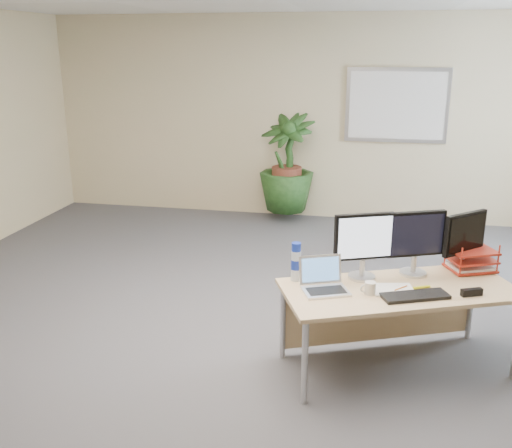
% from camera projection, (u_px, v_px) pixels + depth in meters
% --- Properties ---
extents(floor, '(8.00, 8.00, 0.00)m').
position_uv_depth(floor, '(237.00, 361.00, 4.30)').
color(floor, '#4A494F').
rests_on(floor, ground).
extents(back_wall, '(7.00, 0.04, 2.70)m').
position_uv_depth(back_wall, '(304.00, 119.00, 7.65)').
color(back_wall, beige).
rests_on(back_wall, floor).
extents(whiteboard, '(1.30, 0.04, 0.95)m').
position_uv_depth(whiteboard, '(397.00, 105.00, 7.33)').
color(whiteboard, '#B1B1B6').
rests_on(whiteboard, back_wall).
extents(desk, '(1.79, 1.28, 0.63)m').
position_uv_depth(desk, '(393.00, 300.00, 4.15)').
color(desk, tan).
rests_on(desk, floor).
extents(floor_plant, '(1.11, 1.11, 1.50)m').
position_uv_depth(floor_plant, '(287.00, 166.00, 7.58)').
color(floor_plant, '#153613').
rests_on(floor_plant, floor).
extents(monitor_left, '(0.42, 0.21, 0.49)m').
position_uv_depth(monitor_left, '(364.00, 242.00, 4.12)').
color(monitor_left, '#B6B6BB').
rests_on(monitor_left, desk).
extents(monitor_right, '(0.42, 0.21, 0.49)m').
position_uv_depth(monitor_right, '(416.00, 239.00, 4.19)').
color(monitor_right, '#B6B6BB').
rests_on(monitor_right, desk).
extents(monitor_dark, '(0.33, 0.30, 0.46)m').
position_uv_depth(monitor_dark, '(465.00, 238.00, 4.27)').
color(monitor_dark, '#B6B6BB').
rests_on(monitor_dark, desk).
extents(laptop, '(0.39, 0.37, 0.22)m').
position_uv_depth(laptop, '(323.00, 281.00, 3.99)').
color(laptop, silver).
rests_on(laptop, desk).
extents(keyboard, '(0.48, 0.32, 0.03)m').
position_uv_depth(keyboard, '(415.00, 296.00, 3.87)').
color(keyboard, black).
rests_on(keyboard, desk).
extents(coffee_mug, '(0.11, 0.08, 0.09)m').
position_uv_depth(coffee_mug, '(370.00, 288.00, 3.92)').
color(coffee_mug, silver).
rests_on(coffee_mug, desk).
extents(spiral_notebook, '(0.32, 0.27, 0.01)m').
position_uv_depth(spiral_notebook, '(393.00, 290.00, 3.98)').
color(spiral_notebook, white).
rests_on(spiral_notebook, desk).
extents(orange_pen, '(0.09, 0.10, 0.01)m').
position_uv_depth(orange_pen, '(401.00, 288.00, 3.99)').
color(orange_pen, '#CF6617').
rests_on(orange_pen, spiral_notebook).
extents(yellow_highlighter, '(0.13, 0.08, 0.02)m').
position_uv_depth(yellow_highlighter, '(422.00, 287.00, 4.02)').
color(yellow_highlighter, '#EEF219').
rests_on(yellow_highlighter, desk).
extents(water_bottle, '(0.07, 0.07, 0.29)m').
position_uv_depth(water_bottle, '(296.00, 262.00, 4.12)').
color(water_bottle, silver).
rests_on(water_bottle, desk).
extents(letter_tray, '(0.41, 0.36, 0.16)m').
position_uv_depth(letter_tray, '(471.00, 261.00, 4.33)').
color(letter_tray, '#A22313').
rests_on(letter_tray, desk).
extents(stapler, '(0.15, 0.10, 0.05)m').
position_uv_depth(stapler, '(472.00, 292.00, 3.89)').
color(stapler, black).
rests_on(stapler, desk).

